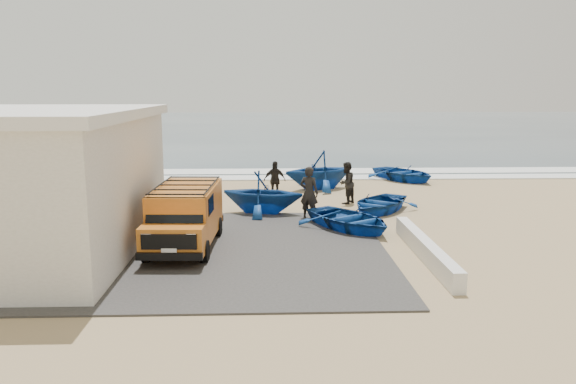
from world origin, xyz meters
name	(u,v)px	position (x,y,z in m)	size (l,w,h in m)	color
ground	(256,234)	(0.00, 0.00, 0.00)	(160.00, 160.00, 0.00)	tan
slab	(189,250)	(-2.00, -2.00, 0.03)	(12.00, 10.00, 0.05)	#3D3A38
ocean	(265,126)	(0.00, 56.00, 0.00)	(180.00, 88.00, 0.01)	#385166
surf_line	(260,178)	(0.00, 12.00, 0.03)	(180.00, 1.60, 0.06)	white
surf_wash	(261,171)	(0.00, 14.50, 0.02)	(180.00, 2.20, 0.04)	white
parapet	(425,249)	(5.00, -3.00, 0.28)	(0.35, 6.00, 0.55)	silver
van	(185,214)	(-2.12, -1.57, 1.05)	(2.01, 4.64, 1.96)	orange
boat_near_left	(349,219)	(3.26, 0.44, 0.38)	(2.65, 3.71, 0.77)	#124290
boat_near_right	(379,203)	(4.87, 3.31, 0.36)	(2.46, 3.45, 0.71)	#124290
boat_mid_left	(262,192)	(0.21, 3.13, 0.85)	(2.79, 3.23, 1.70)	#124290
boat_far_left	(319,170)	(2.94, 8.60, 0.95)	(3.11, 3.61, 1.90)	#124290
boat_far_right	(404,173)	(7.72, 10.99, 0.40)	(2.79, 3.91, 0.81)	#124290
fisherman_front	(309,193)	(1.98, 2.13, 1.01)	(0.73, 0.48, 2.01)	black
fisherman_middle	(346,183)	(3.78, 4.99, 0.90)	(0.87, 0.68, 1.80)	black
fisherman_back	(275,180)	(0.73, 6.09, 0.86)	(1.00, 0.42, 1.71)	black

